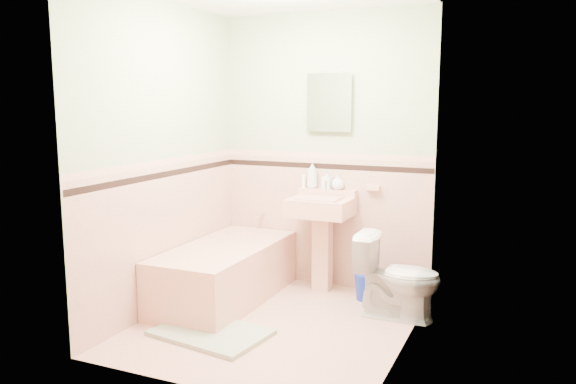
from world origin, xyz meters
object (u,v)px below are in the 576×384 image
at_px(bathtub, 225,274).
at_px(sink, 320,245).
at_px(toilet, 398,277).
at_px(soap_bottle_left, 312,175).
at_px(bucket, 368,287).
at_px(soap_bottle_right, 338,182).
at_px(medicine_cabinet, 330,102).
at_px(soap_bottle_mid, 327,180).
at_px(shoe, 204,323).

xyz_separation_m(bathtub, sink, (0.68, 0.53, 0.20)).
relative_size(sink, toilet, 1.28).
bearing_deg(bathtub, soap_bottle_left, 53.26).
bearing_deg(bucket, bathtub, -156.81).
relative_size(soap_bottle_left, toilet, 0.37).
xyz_separation_m(soap_bottle_left, soap_bottle_right, (0.25, 0.00, -0.05)).
height_order(bathtub, medicine_cabinet, medicine_cabinet).
relative_size(sink, soap_bottle_left, 3.43).
distance_m(soap_bottle_mid, soap_bottle_right, 0.10).
height_order(soap_bottle_right, shoe, soap_bottle_right).
distance_m(medicine_cabinet, soap_bottle_mid, 0.70).
height_order(soap_bottle_left, bucket, soap_bottle_left).
relative_size(bathtub, soap_bottle_right, 10.44).
height_order(medicine_cabinet, bucket, medicine_cabinet).
relative_size(sink, soap_bottle_mid, 4.94).
relative_size(sink, shoe, 5.19).
relative_size(bathtub, sink, 1.75).
xyz_separation_m(medicine_cabinet, toilet, (0.79, -0.56, -1.36)).
distance_m(sink, medicine_cabinet, 1.29).
xyz_separation_m(toilet, shoe, (-1.26, -0.87, -0.27)).
xyz_separation_m(bathtub, toilet, (1.47, 0.18, 0.11)).
relative_size(medicine_cabinet, shoe, 2.81).
xyz_separation_m(medicine_cabinet, soap_bottle_right, (0.10, -0.03, -0.71)).
relative_size(bathtub, soap_bottle_left, 5.99).
bearing_deg(sink, toilet, -23.73).
bearing_deg(shoe, soap_bottle_mid, 56.07).
height_order(medicine_cabinet, soap_bottle_mid, medicine_cabinet).
distance_m(bathtub, shoe, 0.73).
bearing_deg(bucket, sink, 174.78).
xyz_separation_m(soap_bottle_mid, bucket, (0.46, -0.22, -0.89)).
distance_m(soap_bottle_right, bucket, 0.97).
bearing_deg(soap_bottle_right, soap_bottle_mid, 180.00).
xyz_separation_m(medicine_cabinet, shoe, (-0.47, -1.42, -1.63)).
distance_m(medicine_cabinet, toilet, 1.67).
relative_size(toilet, bucket, 2.87).
xyz_separation_m(bathtub, soap_bottle_mid, (0.68, 0.71, 0.78)).
height_order(toilet, bucket, toilet).
relative_size(sink, medicine_cabinet, 1.85).
relative_size(bucket, shoe, 1.42).
height_order(soap_bottle_left, soap_bottle_right, soap_bottle_left).
bearing_deg(bucket, shoe, -128.47).
relative_size(sink, bucket, 3.66).
bearing_deg(soap_bottle_mid, medicine_cabinet, 83.22).
distance_m(soap_bottle_left, bucket, 1.13).
bearing_deg(sink, soap_bottle_left, 129.80).
bearing_deg(toilet, soap_bottle_left, 60.24).
relative_size(soap_bottle_right, shoe, 0.87).
bearing_deg(soap_bottle_mid, toilet, -33.65).
height_order(soap_bottle_mid, bucket, soap_bottle_mid).
distance_m(soap_bottle_left, shoe, 1.73).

